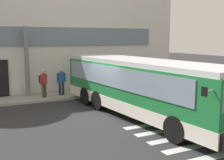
{
  "coord_description": "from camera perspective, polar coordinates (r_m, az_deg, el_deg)",
  "views": [
    {
      "loc": [
        -5.38,
        -12.08,
        3.71
      ],
      "look_at": [
        0.86,
        1.03,
        1.5
      ],
      "focal_mm": 44.39,
      "sensor_mm": 36.0,
      "label": 1
    }
  ],
  "objects": [
    {
      "name": "ground_plane",
      "position": [
        13.74,
        -1.4,
        -7.06
      ],
      "size": [
        80.0,
        90.0,
        0.02
      ],
      "primitive_type": "cube",
      "color": "#2B2B2D",
      "rests_on": "ground"
    },
    {
      "name": "bay_paint_stripes",
      "position": [
        11.41,
        17.0,
        -10.68
      ],
      "size": [
        4.4,
        3.96,
        0.01
      ],
      "color": "silver",
      "rests_on": "ground"
    },
    {
      "name": "terminal_building",
      "position": [
        24.07,
        -14.3,
        8.2
      ],
      "size": [
        18.38,
        13.8,
        7.28
      ],
      "color": "silver",
      "rests_on": "ground"
    },
    {
      "name": "boarding_curb",
      "position": [
        18.08,
        -7.62,
        -3.02
      ],
      "size": [
        20.58,
        2.0,
        0.15
      ],
      "primitive_type": "cube",
      "color": "#9E9B93",
      "rests_on": "ground"
    },
    {
      "name": "entry_support_column",
      "position": [
        17.72,
        -17.16,
        3.62
      ],
      "size": [
        0.28,
        0.28,
        4.25
      ],
      "primitive_type": "cylinder",
      "color": "slate",
      "rests_on": "boarding_curb"
    },
    {
      "name": "bus_main_foreground",
      "position": [
        13.23,
        6.03,
        -1.74
      ],
      "size": [
        3.93,
        11.23,
        2.7
      ],
      "color": "#1E7238",
      "rests_on": "ground"
    },
    {
      "name": "passenger_near_column",
      "position": [
        17.1,
        -13.95,
        -0.34
      ],
      "size": [
        0.52,
        0.5,
        1.68
      ],
      "color": "#4C4233",
      "rests_on": "boarding_curb"
    },
    {
      "name": "passenger_by_doorway",
      "position": [
        17.61,
        -10.41,
        -0.08
      ],
      "size": [
        0.59,
        0.23,
        1.68
      ],
      "color": "#1E2338",
      "rests_on": "boarding_curb"
    },
    {
      "name": "safety_bollard_yellow",
      "position": [
        17.29,
        -2.84,
        -2.23
      ],
      "size": [
        0.18,
        0.18,
        0.9
      ],
      "primitive_type": "cylinder",
      "color": "yellow",
      "rests_on": "ground"
    }
  ]
}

